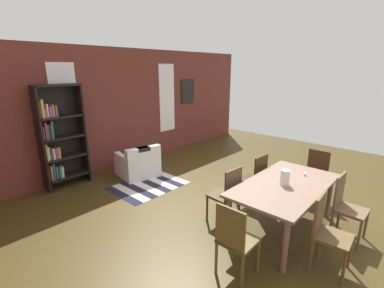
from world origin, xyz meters
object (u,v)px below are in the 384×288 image
(vase_on_table, at_px, (285,178))
(dining_chair_near_left, at_px, (327,231))
(dining_chair_head_right, at_px, (315,174))
(dining_chair_head_left, at_px, (235,239))
(dining_chair_near_right, at_px, (346,205))
(dining_chair_far_left, at_px, (227,194))
(bookshelf_tall, at_px, (59,138))
(armchair_white, at_px, (138,164))
(dining_table, at_px, (285,189))
(dining_chair_far_right, at_px, (255,178))

(vase_on_table, distance_m, dining_chair_near_left, 0.90)
(dining_chair_head_right, bearing_deg, dining_chair_head_left, 179.98)
(dining_chair_near_right, bearing_deg, vase_on_table, 122.80)
(dining_chair_far_left, xyz_separation_m, dining_chair_head_left, (-0.89, -0.74, 0.00))
(bookshelf_tall, bearing_deg, dining_chair_far_left, -71.30)
(dining_chair_near_left, xyz_separation_m, bookshelf_tall, (-1.14, 4.82, 0.54))
(dining_chair_head_right, relative_size, armchair_white, 1.02)
(dining_chair_near_right, xyz_separation_m, dining_chair_near_left, (-0.85, -0.00, 0.00))
(dining_chair_head_right, xyz_separation_m, armchair_white, (-1.49, 3.38, -0.23))
(vase_on_table, xyz_separation_m, dining_chair_near_left, (-0.38, -0.74, -0.36))
(dining_table, distance_m, dining_chair_near_right, 0.87)
(dining_chair_head_right, relative_size, dining_chair_near_right, 1.00)
(bookshelf_tall, xyz_separation_m, armchair_white, (1.39, -0.71, -0.77))
(dining_chair_far_right, height_order, bookshelf_tall, bookshelf_tall)
(dining_chair_head_left, relative_size, bookshelf_tall, 0.45)
(dining_chair_near_right, distance_m, armchair_white, 4.16)
(dining_table, xyz_separation_m, dining_chair_head_left, (-1.32, -0.00, -0.17))
(dining_chair_far_right, relative_size, bookshelf_tall, 0.45)
(dining_table, bearing_deg, dining_chair_far_right, 60.29)
(dining_chair_near_left, height_order, armchair_white, dining_chair_near_left)
(armchair_white, bearing_deg, dining_chair_far_left, -95.53)
(dining_chair_near_left, relative_size, armchair_white, 1.02)
(dining_chair_far_left, height_order, armchair_white, dining_chair_far_left)
(bookshelf_tall, bearing_deg, dining_chair_head_right, -54.83)
(dining_table, relative_size, dining_chair_near_right, 1.98)
(vase_on_table, xyz_separation_m, bookshelf_tall, (-1.52, 4.08, 0.18))
(dining_chair_head_right, bearing_deg, bookshelf_tall, 125.17)
(dining_chair_near_right, relative_size, dining_chair_far_right, 1.00)
(dining_chair_near_right, height_order, armchair_white, dining_chair_near_right)
(dining_chair_near_right, bearing_deg, dining_chair_far_right, 90.26)
(vase_on_table, xyz_separation_m, dining_chair_near_right, (0.47, -0.73, -0.36))
(bookshelf_tall, height_order, armchair_white, bookshelf_tall)
(dining_chair_far_left, bearing_deg, dining_table, -59.68)
(dining_chair_near_left, xyz_separation_m, armchair_white, (0.25, 4.11, -0.23))
(dining_chair_near_right, height_order, bookshelf_tall, bookshelf_tall)
(vase_on_table, xyz_separation_m, dining_chair_far_right, (0.47, 0.74, -0.36))
(dining_chair_near_right, xyz_separation_m, armchair_white, (-0.60, 4.11, -0.23))
(dining_chair_head_right, height_order, armchair_white, dining_chair_head_right)
(dining_chair_head_left, relative_size, dining_chair_head_right, 1.00)
(dining_chair_head_left, relative_size, dining_chair_near_right, 1.00)
(dining_chair_head_right, bearing_deg, dining_chair_near_left, -157.19)
(dining_chair_head_right, xyz_separation_m, bookshelf_tall, (-2.88, 4.09, 0.54))
(dining_chair_near_left, distance_m, dining_chair_far_right, 1.70)
(dining_table, xyz_separation_m, vase_on_table, (-0.05, 0.00, 0.19))
(dining_chair_near_right, distance_m, dining_chair_near_left, 0.85)
(vase_on_table, distance_m, dining_chair_head_right, 1.41)
(dining_chair_head_left, xyz_separation_m, dining_chair_near_right, (1.74, -0.73, 0.00))
(dining_table, xyz_separation_m, armchair_white, (-0.17, 3.38, -0.40))
(dining_chair_near_right, bearing_deg, dining_chair_head_left, 157.15)
(dining_table, bearing_deg, bookshelf_tall, 110.94)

